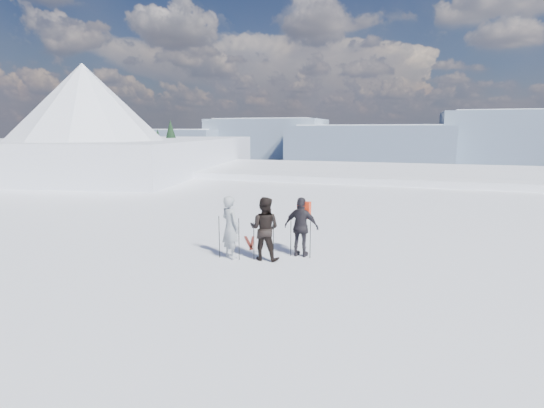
{
  "coord_description": "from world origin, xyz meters",
  "views": [
    {
      "loc": [
        1.95,
        -8.49,
        3.91
      ],
      "look_at": [
        -1.81,
        3.0,
        1.79
      ],
      "focal_mm": 28.0,
      "sensor_mm": 36.0,
      "label": 1
    }
  ],
  "objects_px": {
    "skier_dark": "(264,229)",
    "skier_pack": "(301,227)",
    "skier_grey": "(230,227)",
    "skis_loose": "(250,243)"
  },
  "relations": [
    {
      "from": "skier_pack",
      "to": "skis_loose",
      "type": "xyz_separation_m",
      "value": [
        -2.08,
        0.96,
        -0.92
      ]
    },
    {
      "from": "skier_grey",
      "to": "skier_pack",
      "type": "bearing_deg",
      "value": -125.08
    },
    {
      "from": "skier_dark",
      "to": "skis_loose",
      "type": "distance_m",
      "value": 2.2
    },
    {
      "from": "skier_dark",
      "to": "skier_pack",
      "type": "distance_m",
      "value": 1.19
    },
    {
      "from": "skier_grey",
      "to": "skier_dark",
      "type": "distance_m",
      "value": 1.06
    },
    {
      "from": "skier_pack",
      "to": "skis_loose",
      "type": "bearing_deg",
      "value": -20.86
    },
    {
      "from": "skier_dark",
      "to": "skis_loose",
      "type": "relative_size",
      "value": 1.18
    },
    {
      "from": "skier_dark",
      "to": "skier_pack",
      "type": "bearing_deg",
      "value": -145.4
    },
    {
      "from": "skier_grey",
      "to": "skier_dark",
      "type": "height_order",
      "value": "skier_grey"
    },
    {
      "from": "skier_dark",
      "to": "skier_pack",
      "type": "relative_size",
      "value": 1.04
    }
  ]
}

